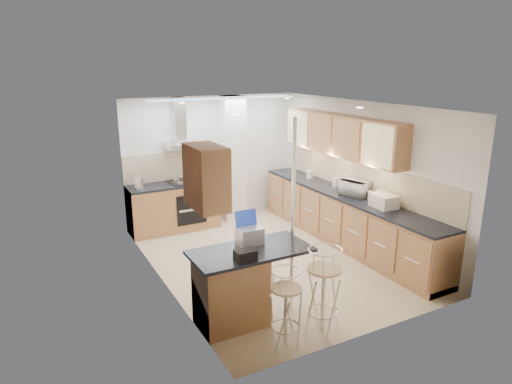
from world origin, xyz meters
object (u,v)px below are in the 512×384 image
microwave (355,188)px  laptop (250,236)px  bar_stool_near (286,307)px  bread_bin (384,201)px  bar_stool_end (324,290)px

microwave → laptop: bearing=98.3°
microwave → laptop: (-2.60, -1.11, -0.01)m
laptop → bar_stool_near: bearing=-87.5°
bar_stool_near → bread_bin: bread_bin is taller
microwave → bar_stool_near: (-2.56, -1.92, -0.59)m
laptop → bread_bin: laptop is taller
microwave → bread_bin: size_ratio=1.24×
bar_stool_near → bread_bin: (2.54, 1.20, 0.56)m
laptop → bar_stool_end: bearing=-54.2°
microwave → bar_stool_near: microwave is taller
microwave → bread_bin: bearing=163.3°
bar_stool_end → bar_stool_near: bearing=134.8°
microwave → bread_bin: microwave is taller
bar_stool_near → bar_stool_end: 0.54m
laptop → bar_stool_end: laptop is taller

